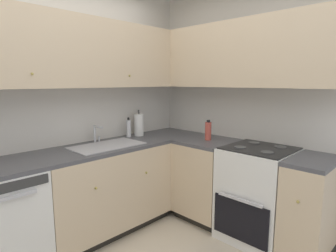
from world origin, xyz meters
TOP-DOWN VIEW (x-y plane):
  - wall_back at (0.00, 1.43)m, footprint 3.51×0.05m
  - wall_right at (1.73, 0.00)m, footprint 0.05×2.92m
  - dishwasher at (-0.52, 1.11)m, footprint 0.60×0.63m
  - lower_cabinets_back at (0.44, 1.11)m, footprint 1.32×0.62m
  - countertop_back at (0.44, 1.11)m, footprint 2.53×0.60m
  - lower_cabinets_right at (1.41, 0.12)m, footprint 0.62×1.54m
  - countertop_right at (1.40, 0.12)m, footprint 0.60×1.54m
  - oven_range at (1.42, -0.07)m, footprint 0.68×0.62m
  - upper_cabinets_back at (0.28, 1.25)m, footprint 2.21×0.34m
  - upper_cabinets_right at (1.54, 0.37)m, footprint 0.32×2.09m
  - sink at (0.46, 1.08)m, footprint 0.71×0.40m
  - faucet at (0.47, 1.28)m, footprint 0.07×0.16m
  - soap_bottle at (0.90, 1.29)m, footprint 0.05×0.05m
  - paper_towel_roll at (1.03, 1.27)m, footprint 0.11×0.11m
  - oil_bottle at (1.40, 0.53)m, footprint 0.07×0.07m

SIDE VIEW (x-z plane):
  - dishwasher at x=-0.52m, z-range 0.00..0.87m
  - lower_cabinets_right at x=1.41m, z-range 0.00..0.88m
  - lower_cabinets_back at x=0.44m, z-range 0.00..0.88m
  - oven_range at x=1.42m, z-range -0.07..0.99m
  - sink at x=0.46m, z-range 0.82..0.92m
  - countertop_back at x=0.44m, z-range 0.87..0.91m
  - countertop_right at x=1.40m, z-range 0.87..0.91m
  - soap_bottle at x=0.90m, z-range 0.90..1.12m
  - oil_bottle at x=1.40m, z-range 0.90..1.12m
  - faucet at x=0.47m, z-range 0.93..1.11m
  - paper_towel_roll at x=1.03m, z-range 0.88..1.20m
  - wall_back at x=0.00m, z-range 0.00..2.65m
  - wall_right at x=1.73m, z-range 0.00..2.65m
  - upper_cabinets_back at x=0.28m, z-range 1.49..2.14m
  - upper_cabinets_right at x=1.54m, z-range 1.49..2.14m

